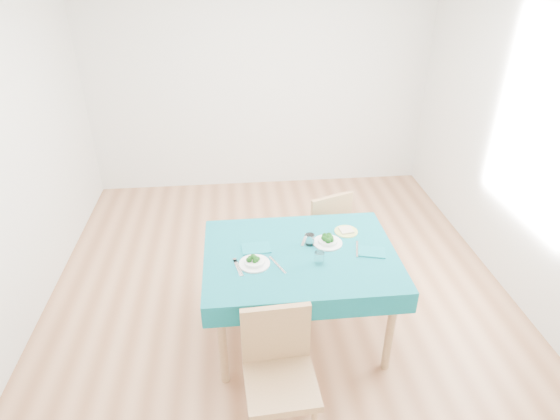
{
  "coord_description": "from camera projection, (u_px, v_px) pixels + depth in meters",
  "views": [
    {
      "loc": [
        -0.33,
        -3.19,
        2.67
      ],
      "look_at": [
        0.0,
        0.0,
        0.85
      ],
      "focal_mm": 30.0,
      "sensor_mm": 36.0,
      "label": 1
    }
  ],
  "objects": [
    {
      "name": "knife_far",
      "position": [
        357.0,
        249.0,
        3.37
      ],
      "size": [
        0.06,
        0.2,
        0.0
      ],
      "primitive_type": "cube",
      "rotation": [
        0.0,
        0.0,
        -0.24
      ],
      "color": "silver",
      "rests_on": "table"
    },
    {
      "name": "bowl_near",
      "position": [
        254.0,
        260.0,
        3.19
      ],
      "size": [
        0.21,
        0.21,
        0.07
      ],
      "primitive_type": null,
      "color": "white",
      "rests_on": "table"
    },
    {
      "name": "fork_far",
      "position": [
        304.0,
        240.0,
        3.47
      ],
      "size": [
        0.08,
        0.16,
        0.0
      ],
      "primitive_type": "cube",
      "rotation": [
        0.0,
        0.0,
        -0.35
      ],
      "color": "silver",
      "rests_on": "table"
    },
    {
      "name": "fork_near",
      "position": [
        238.0,
        268.0,
        3.17
      ],
      "size": [
        0.07,
        0.2,
        0.0
      ],
      "primitive_type": "cube",
      "rotation": [
        0.0,
        0.0,
        0.22
      ],
      "color": "silver",
      "rests_on": "table"
    },
    {
      "name": "tumbler_side",
      "position": [
        319.0,
        258.0,
        3.2
      ],
      "size": [
        0.07,
        0.07,
        0.09
      ],
      "primitive_type": "cylinder",
      "color": "white",
      "rests_on": "table"
    },
    {
      "name": "knife_near",
      "position": [
        277.0,
        265.0,
        3.2
      ],
      "size": [
        0.11,
        0.21,
        0.0
      ],
      "primitive_type": "cube",
      "rotation": [
        0.0,
        0.0,
        0.41
      ],
      "color": "silver",
      "rests_on": "table"
    },
    {
      "name": "napkin_near",
      "position": [
        256.0,
        248.0,
        3.37
      ],
      "size": [
        0.21,
        0.16,
        0.01
      ],
      "primitive_type": "cube",
      "rotation": [
        0.0,
        0.0,
        0.07
      ],
      "color": "#0C636C",
      "rests_on": "table"
    },
    {
      "name": "bowl_far",
      "position": [
        328.0,
        240.0,
        3.42
      ],
      "size": [
        0.22,
        0.22,
        0.07
      ],
      "primitive_type": null,
      "color": "white",
      "rests_on": "table"
    },
    {
      "name": "tumbler_center",
      "position": [
        310.0,
        240.0,
        3.4
      ],
      "size": [
        0.07,
        0.07,
        0.08
      ],
      "primitive_type": "cylinder",
      "color": "white",
      "rests_on": "table"
    },
    {
      "name": "bread_slice",
      "position": [
        346.0,
        230.0,
        3.57
      ],
      "size": [
        0.11,
        0.11,
        0.01
      ],
      "primitive_type": "cube",
      "rotation": [
        0.0,
        0.0,
        0.13
      ],
      "color": "beige",
      "rests_on": "side_plate"
    },
    {
      "name": "chair_far",
      "position": [
        320.0,
        224.0,
        4.2
      ],
      "size": [
        0.52,
        0.54,
        0.98
      ],
      "primitive_type": "cube",
      "rotation": [
        0.0,
        0.0,
        3.51
      ],
      "color": "#966F46",
      "rests_on": "ground"
    },
    {
      "name": "chair_near",
      "position": [
        281.0,
        373.0,
        2.69
      ],
      "size": [
        0.44,
        0.48,
        1.04
      ],
      "primitive_type": "cube",
      "rotation": [
        0.0,
        0.0,
        0.05
      ],
      "color": "#966F46",
      "rests_on": "ground"
    },
    {
      "name": "table",
      "position": [
        299.0,
        295.0,
        3.51
      ],
      "size": [
        1.37,
        1.04,
        0.76
      ],
      "primitive_type": "cube",
      "color": "#095862",
      "rests_on": "ground"
    },
    {
      "name": "napkin_far",
      "position": [
        372.0,
        252.0,
        3.33
      ],
      "size": [
        0.22,
        0.18,
        0.01
      ],
      "primitive_type": "cube",
      "rotation": [
        0.0,
        0.0,
        -0.25
      ],
      "color": "#0C636C",
      "rests_on": "table"
    },
    {
      "name": "side_plate",
      "position": [
        346.0,
        231.0,
        3.57
      ],
      "size": [
        0.18,
        0.18,
        0.01
      ],
      "primitive_type": "cylinder",
      "color": "#C2CD64",
      "rests_on": "table"
    },
    {
      "name": "room_shell",
      "position": [
        280.0,
        151.0,
        3.44
      ],
      "size": [
        4.02,
        4.52,
        2.73
      ],
      "color": "#8D5B3B",
      "rests_on": "ground"
    }
  ]
}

